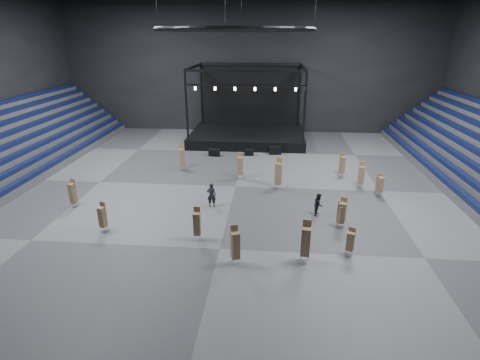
# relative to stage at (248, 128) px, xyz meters

# --- Properties ---
(floor) EXTENTS (50.00, 50.00, 0.00)m
(floor) POSITION_rel_stage_xyz_m (-0.00, -16.24, -1.45)
(floor) COLOR #57575A
(floor) RESTS_ON ground
(wall_back) EXTENTS (50.00, 0.20, 18.00)m
(wall_back) POSITION_rel_stage_xyz_m (-0.00, 4.76, 7.55)
(wall_back) COLOR black
(wall_back) RESTS_ON ground
(wall_front) EXTENTS (50.00, 0.20, 18.00)m
(wall_front) POSITION_rel_stage_xyz_m (-0.00, -37.24, 7.55)
(wall_front) COLOR black
(wall_front) RESTS_ON ground
(stage) EXTENTS (14.00, 10.00, 9.20)m
(stage) POSITION_rel_stage_xyz_m (0.00, 0.00, 0.00)
(stage) COLOR black
(stage) RESTS_ON floor
(truss_ring) EXTENTS (12.30, 12.30, 5.15)m
(truss_ring) POSITION_rel_stage_xyz_m (-0.00, -16.24, 11.55)
(truss_ring) COLOR black
(truss_ring) RESTS_ON ceiling
(flight_case_left) EXTENTS (1.25, 0.75, 0.79)m
(flight_case_left) POSITION_rel_stage_xyz_m (-3.25, -7.44, -1.06)
(flight_case_left) COLOR black
(flight_case_left) RESTS_ON floor
(flight_case_mid) EXTENTS (1.07, 0.60, 0.69)m
(flight_case_mid) POSITION_rel_stage_xyz_m (0.60, -6.93, -1.11)
(flight_case_mid) COLOR black
(flight_case_mid) RESTS_ON floor
(flight_case_right) EXTENTS (1.40, 0.80, 0.89)m
(flight_case_right) POSITION_rel_stage_xyz_m (3.52, -6.19, -1.00)
(flight_case_right) COLOR black
(flight_case_right) RESTS_ON floor
(chair_stack_0) EXTENTS (0.58, 0.58, 2.61)m
(chair_stack_0) POSITION_rel_stage_xyz_m (-5.68, -12.28, -0.12)
(chair_stack_0) COLOR silver
(chair_stack_0) RESTS_ON floor
(chair_stack_1) EXTENTS (0.52, 0.52, 2.39)m
(chair_stack_1) POSITION_rel_stage_xyz_m (9.76, -12.95, -0.24)
(chair_stack_1) COLOR silver
(chair_stack_1) RESTS_ON floor
(chair_stack_2) EXTENTS (0.54, 0.54, 1.94)m
(chair_stack_2) POSITION_rel_stage_xyz_m (8.00, -23.16, -0.42)
(chair_stack_2) COLOR silver
(chair_stack_2) RESTS_ON floor
(chair_stack_3) EXTENTS (0.58, 0.58, 2.55)m
(chair_stack_3) POSITION_rel_stage_xyz_m (0.23, -14.31, -0.12)
(chair_stack_3) COLOR silver
(chair_stack_3) RESTS_ON floor
(chair_stack_4) EXTENTS (0.56, 0.56, 1.81)m
(chair_stack_4) POSITION_rel_stage_xyz_m (8.00, -26.70, -0.47)
(chair_stack_4) COLOR silver
(chair_stack_4) RESTS_ON floor
(chair_stack_5) EXTENTS (0.57, 0.57, 2.00)m
(chair_stack_5) POSITION_rel_stage_xyz_m (12.11, -17.32, -0.38)
(chair_stack_5) COLOR silver
(chair_stack_5) RESTS_ON floor
(chair_stack_6) EXTENTS (0.52, 0.52, 2.38)m
(chair_stack_6) POSITION_rel_stage_xyz_m (10.95, -15.62, -0.21)
(chair_stack_6) COLOR silver
(chair_stack_6) RESTS_ON floor
(chair_stack_7) EXTENTS (0.51, 0.51, 2.14)m
(chair_stack_7) POSITION_rel_stage_xyz_m (-8.21, -25.10, -0.34)
(chair_stack_7) COLOR silver
(chair_stack_7) RESTS_ON floor
(chair_stack_8) EXTENTS (0.61, 0.61, 2.21)m
(chair_stack_8) POSITION_rel_stage_xyz_m (8.07, -23.14, -0.29)
(chair_stack_8) COLOR silver
(chair_stack_8) RESTS_ON floor
(chair_stack_9) EXTENTS (0.59, 0.59, 2.65)m
(chair_stack_9) POSITION_rel_stage_xyz_m (5.23, -27.61, -0.08)
(chair_stack_9) COLOR silver
(chair_stack_9) RESTS_ON floor
(chair_stack_10) EXTENTS (0.52, 0.52, 2.34)m
(chair_stack_10) POSITION_rel_stage_xyz_m (-12.15, -21.56, -0.26)
(chair_stack_10) COLOR silver
(chair_stack_10) RESTS_ON floor
(chair_stack_11) EXTENTS (0.64, 0.64, 2.81)m
(chair_stack_11) POSITION_rel_stage_xyz_m (3.74, -16.43, -0.01)
(chair_stack_11) COLOR silver
(chair_stack_11) RESTS_ON floor
(chair_stack_12) EXTENTS (0.45, 0.45, 2.29)m
(chair_stack_12) POSITION_rel_stage_xyz_m (-1.60, -25.66, -0.27)
(chair_stack_12) COLOR silver
(chair_stack_12) RESTS_ON floor
(chair_stack_13) EXTENTS (0.61, 0.61, 2.47)m
(chair_stack_13) POSITION_rel_stage_xyz_m (1.15, -28.23, -0.18)
(chair_stack_13) COLOR silver
(chair_stack_13) RESTS_ON floor
(man_center) EXTENTS (0.71, 0.47, 1.94)m
(man_center) POSITION_rel_stage_xyz_m (-1.46, -20.55, -0.48)
(man_center) COLOR black
(man_center) RESTS_ON floor
(crew_member) EXTENTS (0.84, 0.97, 1.70)m
(crew_member) POSITION_rel_stage_xyz_m (6.70, -21.29, -0.60)
(crew_member) COLOR black
(crew_member) RESTS_ON floor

